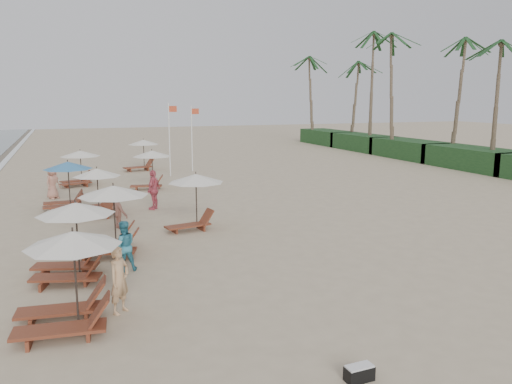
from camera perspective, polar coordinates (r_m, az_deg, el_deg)
name	(u,v)px	position (r m, az deg, el deg)	size (l,w,h in m)	color
ground	(278,256)	(17.09, 2.49, -7.21)	(160.00, 160.00, 0.00)	tan
shrub_hedge	(474,158)	(41.18, 23.23, 3.48)	(3.20, 53.00, 1.60)	#193D1C
palm_row	(473,32)	(41.80, 23.18, 16.12)	(7.00, 52.00, 12.30)	brown
lounger_station_0	(64,284)	(12.35, -20.70, -9.62)	(2.55, 2.14, 2.28)	brown
lounger_station_1	(70,241)	(15.62, -20.19, -5.22)	(2.56, 2.29, 2.26)	brown
lounger_station_2	(108,220)	(17.76, -16.30, -3.05)	(2.68, 2.35, 2.33)	brown
lounger_station_3	(91,195)	(23.79, -17.97, -0.28)	(2.64, 2.54, 2.13)	brown
lounger_station_4	(65,183)	(25.68, -20.64, 0.94)	(2.42, 2.26, 2.26)	brown
lounger_station_5	(78,166)	(32.34, -19.35, 2.75)	(2.53, 2.35, 2.12)	brown
inland_station_0	(193,194)	(20.33, -7.08, -0.18)	(2.58, 2.24, 2.22)	brown
inland_station_1	(150,164)	(29.98, -11.83, 3.10)	(2.58, 2.24, 2.22)	brown
inland_station_2	(141,152)	(38.02, -12.79, 4.36)	(2.80, 2.24, 2.22)	brown
beachgoer_near	(120,280)	(12.96, -15.06, -9.48)	(0.61, 0.40, 1.69)	tan
beachgoer_mid_a	(124,246)	(15.97, -14.63, -5.89)	(0.76, 0.59, 1.56)	teal
beachgoer_mid_b	(119,210)	(21.22, -15.09, -1.97)	(0.97, 0.56, 1.51)	brown
beachgoer_far_a	(154,190)	(24.44, -11.39, 0.24)	(1.10, 0.46, 1.88)	#C34E5C
beachgoer_far_b	(53,183)	(28.64, -21.86, 0.98)	(0.83, 0.54, 1.70)	tan
duffel_bag	(359,373)	(10.21, 11.51, -19.26)	(0.55, 0.30, 0.30)	black
flag_pole_near	(170,136)	(34.69, -9.64, 6.20)	(0.60, 0.08, 4.90)	silver
flag_pole_far	(192,135)	(36.93, -7.16, 6.34)	(0.60, 0.08, 4.69)	silver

